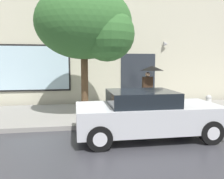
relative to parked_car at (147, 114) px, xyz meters
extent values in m
plane|color=#333338|center=(-1.02, 0.04, -0.68)|extent=(60.00, 60.00, 0.00)
cube|color=gray|center=(-1.02, 3.04, -0.61)|extent=(20.00, 4.00, 0.15)
cube|color=beige|center=(-1.02, 5.54, 2.82)|extent=(20.00, 0.40, 7.00)
cube|color=black|center=(-3.93, 5.31, 1.21)|extent=(3.43, 0.06, 2.23)
cube|color=silver|center=(-3.93, 5.28, 1.21)|extent=(3.27, 0.03, 2.07)
cube|color=#262B33|center=(1.22, 5.32, 1.02)|extent=(1.80, 0.04, 1.80)
cone|color=#99999E|center=(2.62, 5.19, 2.42)|extent=(0.22, 0.24, 0.24)
cube|color=#B7BABF|center=(0.04, 0.00, -0.08)|extent=(4.08, 1.78, 0.70)
cube|color=black|center=(-0.17, 0.00, 0.48)|extent=(1.83, 1.56, 0.41)
cylinder|color=black|center=(1.52, 0.82, -0.36)|extent=(0.64, 0.22, 0.64)
cylinder|color=silver|center=(1.52, 0.82, -0.36)|extent=(0.35, 0.24, 0.35)
cylinder|color=black|center=(1.52, -0.82, -0.36)|extent=(0.64, 0.22, 0.64)
cylinder|color=silver|center=(1.52, -0.82, -0.36)|extent=(0.35, 0.24, 0.35)
cylinder|color=black|center=(-1.45, 0.82, -0.36)|extent=(0.64, 0.22, 0.64)
cylinder|color=silver|center=(-1.45, 0.82, -0.36)|extent=(0.35, 0.24, 0.35)
cylinder|color=black|center=(-1.45, -0.82, -0.36)|extent=(0.64, 0.22, 0.64)
cylinder|color=silver|center=(-1.45, -0.82, -0.36)|extent=(0.35, 0.24, 0.35)
cylinder|color=white|center=(3.21, 2.06, -0.23)|extent=(0.22, 0.22, 0.62)
sphere|color=#BBBBB7|center=(3.21, 2.06, 0.08)|extent=(0.23, 0.23, 0.23)
cylinder|color=#BBBBB7|center=(3.21, 1.90, -0.20)|extent=(0.09, 0.12, 0.09)
cylinder|color=#BBBBB7|center=(3.21, 2.22, -0.20)|extent=(0.09, 0.12, 0.09)
cylinder|color=white|center=(3.21, 2.06, -0.50)|extent=(0.30, 0.30, 0.06)
cylinder|color=black|center=(1.19, 3.96, -0.14)|extent=(0.14, 0.14, 0.79)
cylinder|color=black|center=(1.40, 3.96, -0.14)|extent=(0.14, 0.14, 0.79)
cube|color=black|center=(1.30, 3.96, 0.54)|extent=(0.46, 0.22, 0.56)
sphere|color=tan|center=(1.30, 3.96, 0.93)|extent=(0.22, 0.22, 0.22)
cylinder|color=#4C4C51|center=(1.51, 3.96, 0.79)|extent=(0.02, 0.02, 0.90)
cone|color=black|center=(1.51, 3.96, 1.22)|extent=(1.08, 1.08, 0.22)
cylinder|color=#4C3823|center=(-1.65, 2.38, 0.70)|extent=(0.26, 0.26, 2.48)
ellipsoid|color=#33662D|center=(-1.65, 2.38, 2.91)|extent=(3.51, 2.98, 2.63)
sphere|color=#33662D|center=(-0.86, 1.94, 2.47)|extent=(1.93, 1.93, 1.93)
camera|label=1|loc=(-2.04, -6.32, 1.48)|focal=37.38mm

